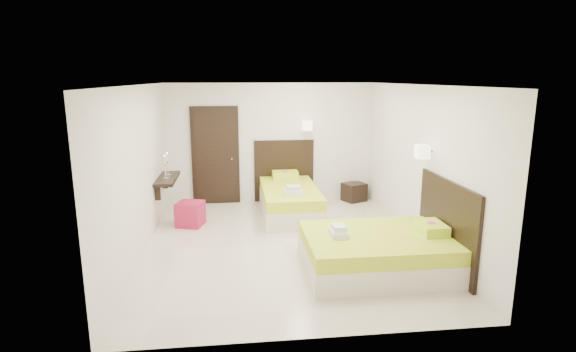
{
  "coord_description": "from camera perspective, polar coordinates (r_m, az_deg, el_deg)",
  "views": [
    {
      "loc": [
        -0.75,
        -6.97,
        2.72
      ],
      "look_at": [
        0.1,
        0.3,
        1.1
      ],
      "focal_mm": 28.0,
      "sensor_mm": 36.0,
      "label": 1
    }
  ],
  "objects": [
    {
      "name": "floor",
      "position": [
        7.52,
        -0.5,
        -8.72
      ],
      "size": [
        5.5,
        5.5,
        0.0
      ],
      "primitive_type": "plane",
      "color": "beige",
      "rests_on": "ground"
    },
    {
      "name": "ottoman",
      "position": [
        8.58,
        -12.3,
        -4.72
      ],
      "size": [
        0.56,
        0.56,
        0.45
      ],
      "primitive_type": "cube",
      "rotation": [
        0.0,
        0.0,
        -0.28
      ],
      "color": "maroon",
      "rests_on": "ground"
    },
    {
      "name": "bed_single",
      "position": [
        9.09,
        0.17,
        -2.8
      ],
      "size": [
        1.32,
        2.19,
        1.81
      ],
      "color": "beige",
      "rests_on": "ground"
    },
    {
      "name": "console_shelf",
      "position": [
        8.88,
        -15.14,
        -0.35
      ],
      "size": [
        0.35,
        1.2,
        0.78
      ],
      "color": "black",
      "rests_on": "ground"
    },
    {
      "name": "nightstand",
      "position": [
        10.16,
        8.39,
        -2.02
      ],
      "size": [
        0.58,
        0.55,
        0.4
      ],
      "primitive_type": "cube",
      "rotation": [
        0.0,
        0.0,
        0.42
      ],
      "color": "black",
      "rests_on": "ground"
    },
    {
      "name": "bed_double",
      "position": [
        6.62,
        11.88,
        -9.2
      ],
      "size": [
        2.07,
        1.76,
        1.71
      ],
      "color": "beige",
      "rests_on": "ground"
    },
    {
      "name": "door",
      "position": [
        9.83,
        -9.2,
        2.52
      ],
      "size": [
        1.02,
        0.15,
        2.14
      ],
      "color": "black",
      "rests_on": "ground"
    }
  ]
}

